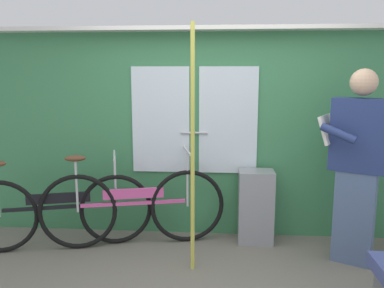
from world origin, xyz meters
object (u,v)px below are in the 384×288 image
at_px(bicycle_leaning_behind, 133,207).
at_px(handrail_pole, 193,152).
at_px(bicycle_near_door, 58,211).
at_px(trash_bin_by_wall, 256,206).
at_px(passenger_reading_newspaper, 357,163).

bearing_deg(bicycle_leaning_behind, handrail_pole, -49.54).
distance_m(bicycle_near_door, handrail_pole, 1.54).
relative_size(bicycle_near_door, trash_bin_by_wall, 2.36).
bearing_deg(trash_bin_by_wall, bicycle_leaning_behind, -171.74).
distance_m(passenger_reading_newspaper, trash_bin_by_wall, 1.08).
relative_size(bicycle_near_door, passenger_reading_newspaper, 1.01).
height_order(bicycle_leaning_behind, passenger_reading_newspaper, passenger_reading_newspaper).
height_order(passenger_reading_newspaper, handrail_pole, handrail_pole).
xyz_separation_m(bicycle_leaning_behind, handrail_pole, (0.63, -0.46, 0.66)).
height_order(bicycle_leaning_behind, trash_bin_by_wall, bicycle_leaning_behind).
bearing_deg(handrail_pole, trash_bin_by_wall, 46.77).
xyz_separation_m(bicycle_leaning_behind, trash_bin_by_wall, (1.23, 0.18, -0.03)).
xyz_separation_m(passenger_reading_newspaper, trash_bin_by_wall, (-0.84, 0.38, -0.56)).
height_order(passenger_reading_newspaper, trash_bin_by_wall, passenger_reading_newspaper).
distance_m(bicycle_near_door, passenger_reading_newspaper, 2.84).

